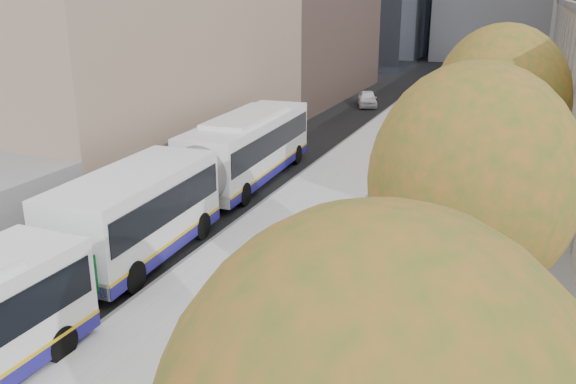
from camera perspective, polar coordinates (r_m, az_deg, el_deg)
The scene contains 6 objects.
bus_platform at distance 36.31m, azimuth 7.71°, elevation 3.89°, with size 4.25×150.00×0.15m, color silver.
sidewalk at distance 35.35m, azimuth 20.38°, elevation 2.46°, with size 4.75×150.00×0.08m, color gray.
tree_c at distance 12.78m, azimuth 16.86°, elevation 0.88°, with size 4.20×4.20×7.28m.
tree_d at distance 21.52m, azimuth 19.24°, elevation 8.00°, with size 4.40×4.40×7.60m.
bus_far at distance 26.30m, azimuth -7.28°, elevation 2.14°, with size 3.54×18.91×3.14m.
distant_car at distance 51.15m, azimuth 7.44°, elevation 8.65°, with size 1.50×3.71×1.27m, color silver.
Camera 1 is at (4.46, 0.76, 8.86)m, focal length 38.00 mm.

